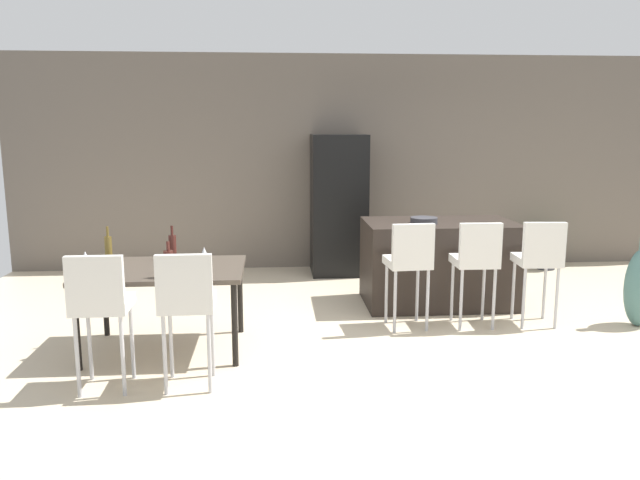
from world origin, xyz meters
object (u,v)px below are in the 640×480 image
(bar_chair_middle, at_px, (476,257))
(wine_glass_far, at_px, (171,256))
(floor_vase, at_px, (640,286))
(dining_chair_far, at_px, (187,299))
(wine_glass_middle, at_px, (204,252))
(bar_chair_left, at_px, (409,259))
(wine_bottle_inner, at_px, (173,246))
(wine_bottle_right, at_px, (169,263))
(potted_plant, at_px, (547,246))
(dining_chair_near, at_px, (100,300))
(wine_glass_left, at_px, (85,257))
(dining_table, at_px, (164,275))
(wine_bottle_corner, at_px, (108,249))
(fruit_bowl, at_px, (424,221))
(kitchen_island, at_px, (439,263))
(bar_chair_right, at_px, (539,256))
(refrigerator, at_px, (339,205))

(bar_chair_middle, bearing_deg, wine_glass_far, -169.91)
(floor_vase, bearing_deg, wine_glass_far, -174.61)
(dining_chair_far, distance_m, wine_glass_middle, 0.89)
(bar_chair_left, relative_size, bar_chair_middle, 1.00)
(wine_bottle_inner, height_order, floor_vase, wine_bottle_inner)
(wine_bottle_right, height_order, potted_plant, wine_bottle_right)
(dining_chair_near, distance_m, wine_glass_middle, 1.11)
(dining_chair_near, distance_m, wine_glass_left, 0.85)
(dining_table, relative_size, wine_bottle_corner, 4.12)
(wine_bottle_right, bearing_deg, fruit_bowl, 30.96)
(wine_bottle_corner, height_order, wine_glass_left, wine_bottle_corner)
(wine_glass_far, xyz_separation_m, fruit_bowl, (2.47, 1.21, 0.09))
(wine_bottle_corner, relative_size, fruit_bowl, 1.17)
(kitchen_island, height_order, floor_vase, floor_vase)
(wine_glass_far, bearing_deg, wine_bottle_right, -84.88)
(wine_bottle_inner, height_order, wine_glass_left, wine_bottle_inner)
(bar_chair_right, height_order, dining_table, bar_chair_right)
(wine_glass_left, relative_size, potted_plant, 0.31)
(wine_glass_middle, bearing_deg, wine_glass_left, -173.55)
(dining_table, bearing_deg, wine_bottle_corner, 157.52)
(potted_plant, bearing_deg, fruit_bowl, -141.91)
(dining_table, height_order, wine_glass_far, wine_glass_far)
(dining_chair_near, bearing_deg, wine_glass_far, 62.54)
(dining_table, bearing_deg, fruit_bowl, 23.62)
(bar_chair_right, bearing_deg, fruit_bowl, 143.89)
(wine_glass_far, bearing_deg, floor_vase, 5.39)
(dining_table, bearing_deg, bar_chair_middle, 7.97)
(kitchen_island, distance_m, refrigerator, 1.88)
(wine_bottle_corner, height_order, fruit_bowl, wine_bottle_corner)
(kitchen_island, distance_m, potted_plant, 2.49)
(bar_chair_middle, xyz_separation_m, dining_chair_near, (-3.21, -1.26, 0.00))
(wine_bottle_right, xyz_separation_m, wine_glass_middle, (0.24, 0.38, 0.01))
(dining_table, bearing_deg, refrigerator, 57.14)
(fruit_bowl, bearing_deg, dining_chair_near, -145.47)
(wine_bottle_corner, xyz_separation_m, wine_bottle_inner, (0.54, 0.16, -0.01))
(bar_chair_middle, distance_m, bar_chair_right, 0.62)
(bar_chair_left, height_order, bar_chair_right, same)
(dining_chair_far, bearing_deg, wine_bottle_right, 112.05)
(wine_glass_middle, height_order, floor_vase, floor_vase)
(floor_vase, bearing_deg, dining_table, -175.90)
(fruit_bowl, bearing_deg, kitchen_island, 32.62)
(wine_glass_left, xyz_separation_m, refrigerator, (2.44, 2.90, 0.06))
(refrigerator, height_order, fruit_bowl, refrigerator)
(wine_bottle_inner, xyz_separation_m, wine_glass_far, (0.06, -0.46, 0.01))
(dining_chair_near, distance_m, fruit_bowl, 3.48)
(wine_glass_middle, relative_size, refrigerator, 0.09)
(wine_glass_middle, bearing_deg, bar_chair_middle, 8.48)
(wine_glass_left, xyz_separation_m, wine_glass_far, (0.71, -0.01, 0.00))
(wine_glass_middle, bearing_deg, refrigerator, 62.24)
(bar_chair_right, height_order, dining_chair_far, same)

